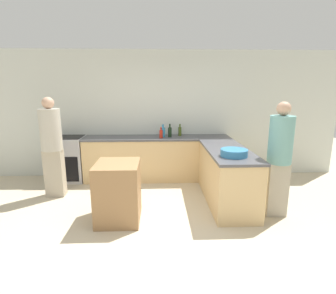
{
  "coord_description": "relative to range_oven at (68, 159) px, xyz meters",
  "views": [
    {
      "loc": [
        0.03,
        -3.2,
        1.91
      ],
      "look_at": [
        0.19,
        1.01,
        0.97
      ],
      "focal_mm": 28.0,
      "sensor_mm": 36.0,
      "label": 1
    }
  ],
  "objects": [
    {
      "name": "vinegar_bottle_clear",
      "position": [
        2.0,
        0.11,
        0.56
      ],
      "size": [
        0.07,
        0.07,
        0.26
      ],
      "color": "silver",
      "rests_on": "counter_back"
    },
    {
      "name": "range_oven",
      "position": [
        0.0,
        0.0,
        0.0
      ],
      "size": [
        0.69,
        0.6,
        0.93
      ],
      "color": "#ADADB2",
      "rests_on": "ground_plane"
    },
    {
      "name": "mixing_bowl",
      "position": [
        3.03,
        -1.65,
        0.51
      ],
      "size": [
        0.4,
        0.4,
        0.11
      ],
      "color": "teal",
      "rests_on": "counter_peninsula"
    },
    {
      "name": "counter_back",
      "position": [
        1.88,
        0.0,
        -0.0
      ],
      "size": [
        3.05,
        0.62,
        0.92
      ],
      "color": "#D6B27A",
      "rests_on": "ground_plane"
    },
    {
      "name": "wall_back",
      "position": [
        1.88,
        0.33,
        0.89
      ],
      "size": [
        8.0,
        0.06,
        2.7
      ],
      "color": "silver",
      "rests_on": "ground_plane"
    },
    {
      "name": "olive_oil_bottle",
      "position": [
        2.36,
        0.12,
        0.55
      ],
      "size": [
        0.07,
        0.07,
        0.25
      ],
      "color": "#475B1E",
      "rests_on": "counter_back"
    },
    {
      "name": "ground_plane",
      "position": [
        1.88,
        -2.19,
        -0.46
      ],
      "size": [
        14.0,
        14.0,
        0.0
      ],
      "primitive_type": "plane",
      "color": "beige"
    },
    {
      "name": "wine_bottle_dark",
      "position": [
        2.14,
        -0.0,
        0.56
      ],
      "size": [
        0.08,
        0.08,
        0.27
      ],
      "color": "black",
      "rests_on": "counter_back"
    },
    {
      "name": "island_table",
      "position": [
        1.31,
        -1.78,
        -0.03
      ],
      "size": [
        0.62,
        0.69,
        0.87
      ],
      "color": "#997047",
      "rests_on": "ground_plane"
    },
    {
      "name": "person_at_peninsula",
      "position": [
        3.69,
        -1.72,
        0.47
      ],
      "size": [
        0.34,
        0.34,
        1.73
      ],
      "color": "#ADA38E",
      "rests_on": "ground_plane"
    },
    {
      "name": "hot_sauce_bottle",
      "position": [
        1.96,
        -0.14,
        0.54
      ],
      "size": [
        0.07,
        0.07,
        0.22
      ],
      "color": "red",
      "rests_on": "counter_back"
    },
    {
      "name": "counter_peninsula",
      "position": [
        3.06,
        -1.19,
        -0.0
      ],
      "size": [
        0.69,
        1.81,
        0.92
      ],
      "color": "#D6B27A",
      "rests_on": "ground_plane"
    },
    {
      "name": "person_by_range",
      "position": [
        0.04,
        -0.84,
        0.5
      ],
      "size": [
        0.36,
        0.36,
        1.77
      ],
      "color": "#ADA38E",
      "rests_on": "ground_plane"
    },
    {
      "name": "dish_soap_bottle",
      "position": [
        2.0,
        0.01,
        0.56
      ],
      "size": [
        0.09,
        0.09,
        0.26
      ],
      "color": "#338CBF",
      "rests_on": "counter_back"
    }
  ]
}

